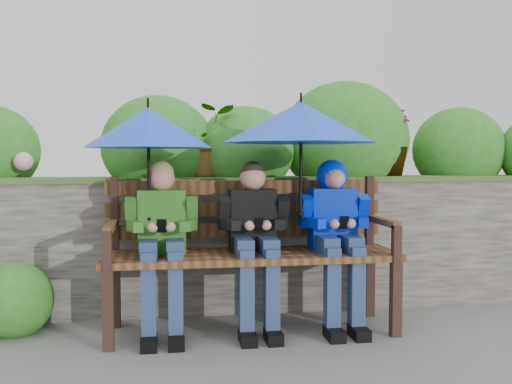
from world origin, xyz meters
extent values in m
plane|color=#62635E|center=(0.00, 0.00, 0.00)|extent=(60.00, 60.00, 0.00)
cube|color=#4C4843|center=(0.00, 0.75, 0.50)|extent=(8.00, 0.40, 1.00)
cube|color=#2F511E|center=(0.00, 0.75, 1.01)|extent=(8.00, 0.42, 0.04)
cube|color=#2F511E|center=(0.00, 1.95, 0.48)|extent=(8.00, 2.00, 0.96)
ellipsoid|color=#2D6E18|center=(-0.65, 0.94, 1.27)|extent=(0.89, 0.71, 0.80)
ellipsoid|color=#2D6E18|center=(0.04, 0.91, 1.24)|extent=(0.79, 0.63, 0.71)
ellipsoid|color=#2D6E18|center=(0.91, 1.03, 1.33)|extent=(1.10, 0.88, 0.99)
ellipsoid|color=#2D6E18|center=(1.94, 1.02, 1.25)|extent=(0.82, 0.66, 0.74)
sphere|color=pink|center=(-1.65, 0.85, 1.15)|extent=(0.14, 0.14, 0.14)
sphere|color=pink|center=(0.20, 0.85, 1.15)|extent=(0.14, 0.14, 0.14)
imported|color=#2D6E18|center=(-0.28, 0.85, 1.31)|extent=(0.50, 0.43, 0.55)
imported|color=#2D6E18|center=(1.22, 0.85, 1.32)|extent=(0.33, 0.33, 0.59)
sphere|color=#2D6E18|center=(-1.61, 0.35, 0.22)|extent=(0.51, 0.51, 0.51)
cube|color=#301E18|center=(-0.95, -0.12, 0.25)|extent=(0.07, 0.07, 0.49)
cube|color=#301E18|center=(-0.95, 0.37, 0.25)|extent=(0.07, 0.07, 0.49)
cube|color=#301E18|center=(0.90, -0.12, 0.25)|extent=(0.07, 0.07, 0.49)
cube|color=#301E18|center=(0.90, 0.37, 0.25)|extent=(0.07, 0.07, 0.49)
cube|color=#443013|center=(-0.02, -0.08, 0.52)|extent=(1.98, 0.11, 0.04)
cube|color=#443013|center=(-0.02, 0.06, 0.52)|extent=(1.98, 0.11, 0.04)
cube|color=#443013|center=(-0.02, 0.20, 0.52)|extent=(1.98, 0.11, 0.04)
cube|color=#443013|center=(-0.02, 0.35, 0.52)|extent=(1.98, 0.11, 0.04)
cube|color=#301E18|center=(-0.95, 0.40, 0.77)|extent=(0.05, 0.05, 0.55)
cube|color=#443013|center=(-0.95, 0.13, 0.74)|extent=(0.05, 0.51, 0.04)
cube|color=#301E18|center=(-0.95, -0.12, 0.61)|extent=(0.05, 0.05, 0.24)
cube|color=#301E18|center=(0.90, 0.40, 0.77)|extent=(0.05, 0.05, 0.55)
cube|color=#443013|center=(0.90, 0.13, 0.74)|extent=(0.05, 0.51, 0.04)
cube|color=#301E18|center=(0.90, -0.12, 0.61)|extent=(0.05, 0.05, 0.24)
cube|color=#443013|center=(-0.02, 0.41, 0.66)|extent=(1.98, 0.04, 0.10)
cube|color=#443013|center=(-0.02, 0.41, 0.81)|extent=(1.98, 0.04, 0.10)
cube|color=#443013|center=(-0.02, 0.41, 0.97)|extent=(1.98, 0.04, 0.10)
cube|color=#306626|center=(-0.62, 0.23, 0.75)|extent=(0.31, 0.18, 0.43)
sphere|color=tan|center=(-0.62, 0.21, 1.04)|extent=(0.18, 0.18, 0.18)
sphere|color=#A1904B|center=(-0.62, 0.22, 1.07)|extent=(0.17, 0.17, 0.17)
cube|color=navy|center=(-0.70, 0.08, 0.59)|extent=(0.11, 0.30, 0.11)
cube|color=navy|center=(-0.70, -0.07, 0.30)|extent=(0.09, 0.10, 0.59)
cube|color=black|center=(-0.70, -0.12, 0.04)|extent=(0.10, 0.20, 0.07)
cube|color=navy|center=(-0.54, 0.08, 0.59)|extent=(0.11, 0.30, 0.11)
cube|color=navy|center=(-0.54, -0.07, 0.30)|extent=(0.09, 0.10, 0.59)
cube|color=black|center=(-0.54, -0.12, 0.04)|extent=(0.10, 0.20, 0.07)
cube|color=#306626|center=(-0.82, 0.18, 0.81)|extent=(0.07, 0.17, 0.24)
cube|color=#306626|center=(-0.79, 0.06, 0.74)|extent=(0.12, 0.20, 0.06)
sphere|color=tan|center=(-0.68, -0.02, 0.74)|extent=(0.06, 0.06, 0.06)
cube|color=#306626|center=(-0.42, 0.18, 0.81)|extent=(0.07, 0.17, 0.24)
cube|color=#306626|center=(-0.45, 0.06, 0.74)|extent=(0.12, 0.20, 0.06)
sphere|color=tan|center=(-0.57, -0.02, 0.74)|extent=(0.06, 0.06, 0.06)
cube|color=black|center=(-0.62, -0.03, 0.75)|extent=(0.06, 0.07, 0.09)
cube|color=black|center=(-0.01, 0.23, 0.75)|extent=(0.31, 0.18, 0.42)
sphere|color=tan|center=(-0.01, 0.21, 1.04)|extent=(0.18, 0.18, 0.18)
sphere|color=black|center=(-0.01, 0.22, 1.07)|extent=(0.17, 0.17, 0.17)
cube|color=navy|center=(-0.09, 0.08, 0.59)|extent=(0.11, 0.30, 0.11)
cube|color=navy|center=(-0.09, -0.07, 0.30)|extent=(0.09, 0.10, 0.59)
cube|color=black|center=(-0.09, -0.12, 0.04)|extent=(0.10, 0.20, 0.07)
cube|color=navy|center=(0.08, 0.08, 0.59)|extent=(0.11, 0.30, 0.11)
cube|color=navy|center=(0.08, -0.07, 0.30)|extent=(0.09, 0.10, 0.59)
cube|color=black|center=(0.08, -0.12, 0.04)|extent=(0.10, 0.20, 0.07)
cube|color=black|center=(-0.20, 0.18, 0.81)|extent=(0.07, 0.17, 0.24)
cube|color=black|center=(-0.18, 0.06, 0.74)|extent=(0.12, 0.20, 0.06)
sphere|color=tan|center=(-0.06, -0.02, 0.74)|extent=(0.06, 0.06, 0.06)
cube|color=black|center=(0.19, 0.18, 0.81)|extent=(0.07, 0.17, 0.24)
cube|color=black|center=(0.17, 0.06, 0.74)|extent=(0.12, 0.20, 0.06)
sphere|color=tan|center=(0.05, -0.02, 0.74)|extent=(0.06, 0.06, 0.06)
cube|color=black|center=(-0.01, -0.03, 0.75)|extent=(0.06, 0.07, 0.09)
cube|color=#020EB7|center=(0.56, 0.23, 0.75)|extent=(0.32, 0.19, 0.43)
sphere|color=tan|center=(0.56, 0.21, 1.04)|extent=(0.18, 0.18, 0.18)
sphere|color=#020EB7|center=(0.56, 0.24, 1.05)|extent=(0.22, 0.22, 0.22)
sphere|color=tan|center=(0.56, 0.17, 1.03)|extent=(0.13, 0.13, 0.13)
cube|color=navy|center=(0.48, 0.08, 0.59)|extent=(0.11, 0.30, 0.11)
cube|color=navy|center=(0.48, -0.07, 0.30)|extent=(0.09, 0.10, 0.59)
cube|color=black|center=(0.48, -0.13, 0.04)|extent=(0.10, 0.20, 0.07)
cube|color=navy|center=(0.65, 0.08, 0.59)|extent=(0.11, 0.30, 0.11)
cube|color=navy|center=(0.65, -0.07, 0.30)|extent=(0.09, 0.10, 0.59)
cube|color=black|center=(0.65, -0.13, 0.04)|extent=(0.10, 0.20, 0.07)
cube|color=#020EB7|center=(0.36, 0.18, 0.81)|extent=(0.07, 0.17, 0.24)
cube|color=#020EB7|center=(0.39, 0.06, 0.74)|extent=(0.12, 0.20, 0.06)
sphere|color=tan|center=(0.51, -0.02, 0.74)|extent=(0.06, 0.06, 0.06)
cube|color=#020EB7|center=(0.76, 0.18, 0.81)|extent=(0.07, 0.17, 0.24)
cube|color=#020EB7|center=(0.73, 0.06, 0.74)|extent=(0.12, 0.20, 0.06)
sphere|color=tan|center=(0.62, -0.02, 0.74)|extent=(0.06, 0.06, 0.06)
cube|color=black|center=(0.56, -0.03, 0.75)|extent=(0.06, 0.07, 0.09)
cone|color=blue|center=(-0.70, 0.15, 1.37)|extent=(0.84, 0.84, 0.26)
cylinder|color=black|center=(-0.70, 0.15, 1.53)|extent=(0.02, 0.02, 0.06)
cylinder|color=black|center=(-0.70, 0.15, 1.08)|extent=(0.02, 0.02, 0.60)
sphere|color=black|center=(-0.70, 0.15, 0.78)|extent=(0.04, 0.04, 0.04)
cone|color=blue|center=(0.30, 0.10, 1.41)|extent=(1.05, 1.05, 0.27)
cylinder|color=black|center=(0.30, 0.10, 1.58)|extent=(0.02, 0.02, 0.06)
cylinder|color=black|center=(0.30, 0.10, 1.11)|extent=(0.02, 0.02, 0.62)
sphere|color=black|center=(0.30, 0.10, 0.80)|extent=(0.04, 0.04, 0.04)
camera|label=1|loc=(-0.58, -3.63, 1.18)|focal=40.00mm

